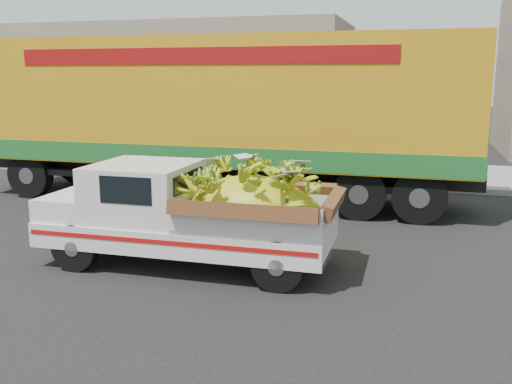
# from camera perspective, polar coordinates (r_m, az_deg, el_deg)

# --- Properties ---
(ground) EXTENTS (100.00, 100.00, 0.00)m
(ground) POSITION_cam_1_polar(r_m,az_deg,el_deg) (9.81, -8.95, -6.07)
(ground) COLOR black
(ground) RESTS_ON ground
(curb) EXTENTS (60.00, 0.25, 0.15)m
(curb) POSITION_cam_1_polar(r_m,az_deg,el_deg) (15.93, 1.23, 1.21)
(curb) COLOR gray
(curb) RESTS_ON ground
(sidewalk) EXTENTS (60.00, 4.00, 0.14)m
(sidewalk) POSITION_cam_1_polar(r_m,az_deg,el_deg) (17.94, 2.96, 2.36)
(sidewalk) COLOR gray
(sidewalk) RESTS_ON ground
(building_left) EXTENTS (18.00, 6.00, 5.00)m
(building_left) POSITION_cam_1_polar(r_m,az_deg,el_deg) (26.08, -11.52, 10.41)
(building_left) COLOR gray
(building_left) RESTS_ON ground
(pickup_truck) EXTENTS (4.57, 1.72, 1.60)m
(pickup_truck) POSITION_cam_1_polar(r_m,az_deg,el_deg) (8.84, -4.84, -2.17)
(pickup_truck) COLOR black
(pickup_truck) RESTS_ON ground
(semi_trailer) EXTENTS (12.00, 2.53, 3.80)m
(semi_trailer) POSITION_cam_1_polar(r_m,az_deg,el_deg) (13.53, -3.92, 8.07)
(semi_trailer) COLOR black
(semi_trailer) RESTS_ON ground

